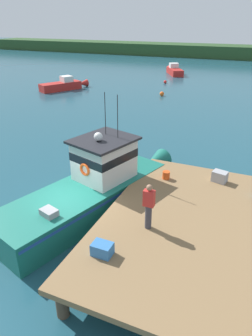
# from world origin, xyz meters

# --- Properties ---
(ground_plane) EXTENTS (200.00, 200.00, 0.00)m
(ground_plane) POSITION_xyz_m (0.00, 0.00, 0.00)
(ground_plane) COLOR #1E4C5B
(dock) EXTENTS (6.00, 9.00, 1.20)m
(dock) POSITION_xyz_m (4.80, 0.00, 1.07)
(dock) COLOR #4C3D2D
(dock) RESTS_ON ground
(main_fishing_boat) EXTENTS (4.77, 9.90, 4.80)m
(main_fishing_boat) POSITION_xyz_m (0.37, 1.18, 1.01)
(main_fishing_boat) COLOR #196B5B
(main_fishing_boat) RESTS_ON ground
(crate_stack_mid_dock) EXTENTS (0.68, 0.57, 0.46)m
(crate_stack_mid_dock) POSITION_xyz_m (5.23, 3.40, 1.43)
(crate_stack_mid_dock) COLOR #9E9EA3
(crate_stack_mid_dock) RESTS_ON dock
(crate_stack_near_edge) EXTENTS (0.60, 0.44, 0.38)m
(crate_stack_near_edge) POSITION_xyz_m (2.73, -2.65, 1.39)
(crate_stack_near_edge) COLOR #3370B2
(crate_stack_near_edge) RESTS_ON dock
(bait_bucket) EXTENTS (0.32, 0.32, 0.34)m
(bait_bucket) POSITION_xyz_m (3.06, 2.74, 1.37)
(bait_bucket) COLOR #E04C19
(bait_bucket) RESTS_ON dock
(deckhand_by_the_boat) EXTENTS (0.36, 0.22, 1.63)m
(deckhand_by_the_boat) POSITION_xyz_m (3.52, -0.88, 2.06)
(deckhand_by_the_boat) COLOR #383842
(deckhand_by_the_boat) RESTS_ON dock
(moored_boat_near_channel) EXTENTS (3.83, 5.77, 1.51)m
(moored_boat_near_channel) POSITION_xyz_m (-6.09, 37.34, 0.52)
(moored_boat_near_channel) COLOR red
(moored_boat_near_channel) RESTS_ON ground
(moored_boat_far_left) EXTENTS (3.86, 5.73, 1.50)m
(moored_boat_far_left) POSITION_xyz_m (-14.82, 21.56, 0.52)
(moored_boat_far_left) COLOR red
(moored_boat_far_left) RESTS_ON ground
(mooring_buoy_spare_mooring) EXTENTS (0.47, 0.47, 0.47)m
(mooring_buoy_spare_mooring) POSITION_xyz_m (-3.43, 22.92, 0.24)
(mooring_buoy_spare_mooring) COLOR #EA5B19
(mooring_buoy_spare_mooring) RESTS_ON ground
(mooring_buoy_outer) EXTENTS (0.39, 0.39, 0.39)m
(mooring_buoy_outer) POSITION_xyz_m (-5.17, 29.87, 0.20)
(mooring_buoy_outer) COLOR red
(mooring_buoy_outer) RESTS_ON ground
(far_shoreline) EXTENTS (120.00, 8.00, 2.40)m
(far_shoreline) POSITION_xyz_m (0.00, 62.00, 1.20)
(far_shoreline) COLOR #284723
(far_shoreline) RESTS_ON ground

